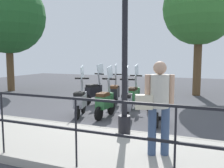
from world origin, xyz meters
name	(u,v)px	position (x,y,z in m)	size (l,w,h in m)	color
ground_plane	(124,113)	(0.00, 0.00, 0.00)	(28.00, 28.00, 0.00)	#424247
promenade_walkway	(72,143)	(-3.15, 0.00, 0.07)	(2.20, 20.00, 0.15)	#A39E93
fence_railing	(36,114)	(-4.20, 0.00, 0.90)	(0.04, 16.03, 1.07)	black
lamp_post_near	(125,36)	(-2.40, -0.86, 2.23)	(0.26, 0.90, 4.66)	black
pedestrian_with_bag	(158,101)	(-3.27, -1.76, 1.08)	(0.46, 0.61, 1.59)	#384C70
tree_large	(8,16)	(2.60, 7.19, 3.80)	(3.77, 3.77, 5.71)	brown
tree_distant	(199,9)	(4.72, -1.87, 3.91)	(3.25, 3.25, 5.56)	brown
scooter_near_0	(158,106)	(-0.81, -1.26, 0.48)	(1.23, 0.44, 1.54)	black
scooter_near_1	(127,103)	(-0.64, -0.30, 0.48)	(1.21, 0.53, 1.54)	black
scooter_near_2	(105,101)	(-0.70, 0.35, 0.48)	(1.23, 0.44, 1.54)	black
scooter_near_3	(80,100)	(-0.85, 1.10, 0.48)	(1.20, 0.54, 1.54)	black
scooter_far_0	(154,95)	(0.94, -0.75, 0.48)	(1.23, 0.44, 1.54)	black
scooter_far_1	(133,95)	(0.80, -0.06, 0.48)	(1.23, 0.44, 1.54)	black
scooter_far_2	(115,92)	(1.07, 0.75, 0.48)	(1.22, 0.50, 1.54)	black
scooter_far_3	(94,91)	(1.07, 1.58, 0.48)	(1.20, 0.55, 1.54)	black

